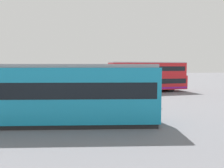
{
  "coord_description": "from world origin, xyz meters",
  "views": [
    {
      "loc": [
        5.84,
        24.59,
        3.45
      ],
      "look_at": [
        1.8,
        3.37,
        1.71
      ],
      "focal_mm": 36.02,
      "sensor_mm": 36.0,
      "label": 1
    }
  ],
  "objects_px": {
    "pedestrian_near_railing": "(83,92)",
    "tram_yellow": "(54,93)",
    "double_decker_bus": "(147,77)",
    "info_sign": "(1,88)",
    "pedestrian_crossing": "(153,95)"
  },
  "relations": [
    {
      "from": "pedestrian_near_railing",
      "to": "pedestrian_crossing",
      "type": "relative_size",
      "value": 1.03
    },
    {
      "from": "tram_yellow",
      "to": "pedestrian_near_railing",
      "type": "height_order",
      "value": "tram_yellow"
    },
    {
      "from": "pedestrian_near_railing",
      "to": "info_sign",
      "type": "xyz_separation_m",
      "value": [
        6.69,
        1.22,
        0.64
      ]
    },
    {
      "from": "tram_yellow",
      "to": "pedestrian_near_railing",
      "type": "relative_size",
      "value": 7.15
    },
    {
      "from": "double_decker_bus",
      "to": "info_sign",
      "type": "relative_size",
      "value": 4.58
    },
    {
      "from": "double_decker_bus",
      "to": "pedestrian_crossing",
      "type": "distance_m",
      "value": 10.86
    },
    {
      "from": "double_decker_bus",
      "to": "pedestrian_crossing",
      "type": "relative_size",
      "value": 6.39
    },
    {
      "from": "pedestrian_near_railing",
      "to": "info_sign",
      "type": "distance_m",
      "value": 6.84
    },
    {
      "from": "pedestrian_near_railing",
      "to": "tram_yellow",
      "type": "bearing_deg",
      "value": 73.99
    },
    {
      "from": "double_decker_bus",
      "to": "tram_yellow",
      "type": "distance_m",
      "value": 18.52
    },
    {
      "from": "double_decker_bus",
      "to": "tram_yellow",
      "type": "relative_size",
      "value": 0.87
    },
    {
      "from": "pedestrian_near_railing",
      "to": "pedestrian_crossing",
      "type": "xyz_separation_m",
      "value": [
        -5.83,
        2.78,
        -0.04
      ]
    },
    {
      "from": "tram_yellow",
      "to": "pedestrian_crossing",
      "type": "relative_size",
      "value": 7.38
    },
    {
      "from": "double_decker_bus",
      "to": "pedestrian_near_railing",
      "type": "xyz_separation_m",
      "value": [
        9.01,
        7.55,
        -1.02
      ]
    },
    {
      "from": "pedestrian_crossing",
      "to": "info_sign",
      "type": "relative_size",
      "value": 0.72
    }
  ]
}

